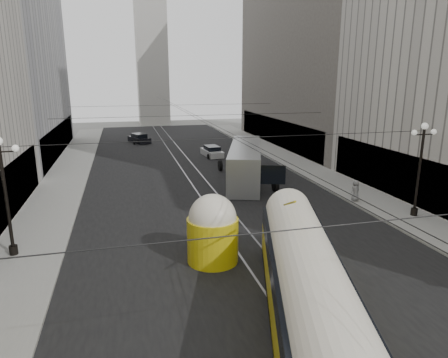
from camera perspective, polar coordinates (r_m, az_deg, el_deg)
road at (r=38.23m, az=-4.04°, el=0.12°), size 20.00×85.00×0.02m
sidewalk_left at (r=41.42m, az=-21.51°, el=0.36°), size 4.00×72.00×0.15m
sidewalk_right at (r=45.04m, az=10.33°, el=2.22°), size 4.00×72.00×0.15m
rail_left at (r=38.11m, az=-5.15°, el=0.05°), size 0.12×85.00×0.04m
rail_right at (r=38.37m, az=-2.94°, el=0.19°), size 0.12×85.00×0.04m
building_right_far at (r=58.75m, az=13.54°, el=20.79°), size 12.60×32.60×32.60m
distant_tower at (r=84.41m, az=-10.35°, el=17.99°), size 6.00×6.00×31.36m
lamppost_left_mid at (r=23.50m, az=-28.81°, el=-1.40°), size 1.86×0.44×6.37m
lamppost_right_mid at (r=29.68m, az=26.21°, el=1.89°), size 1.86×0.44×6.37m
catenary at (r=36.25m, az=-3.73°, el=8.79°), size 25.00×72.00×0.23m
streetcar at (r=15.59m, az=11.89°, el=-15.20°), size 6.82×16.23×3.70m
city_bus at (r=37.08m, az=3.06°, el=2.52°), size 6.65×13.33×3.26m
sedan_white_far at (r=48.44m, az=-1.73°, el=3.92°), size 2.12×4.27×1.30m
sedan_dark_far at (r=59.95m, az=-12.01°, el=5.67°), size 3.27×4.62×1.35m
pedestrian_sidewalk_right at (r=32.16m, az=18.28°, el=-1.58°), size 0.88×0.64×1.62m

